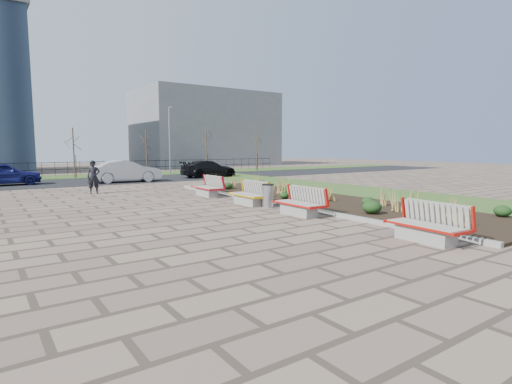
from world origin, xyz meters
TOP-DOWN VIEW (x-y plane):
  - ground at (0.00, 0.00)m, footprint 120.00×120.00m
  - planting_bed at (6.25, 5.00)m, footprint 4.50×18.00m
  - planting_curb at (3.92, 5.00)m, footprint 0.16×18.00m
  - grass_verge_near at (11.00, 5.00)m, footprint 5.00×38.00m
  - grass_verge_far at (0.00, 28.00)m, footprint 80.00×5.00m
  - road at (0.00, 22.00)m, footprint 80.00×7.00m
  - bench_a at (3.00, -2.52)m, footprint 1.06×2.16m
  - bench_b at (3.00, 2.47)m, footprint 0.94×2.12m
  - bench_c at (3.00, 5.75)m, footprint 0.91×2.10m
  - bench_d at (3.00, 9.49)m, footprint 0.97×2.13m
  - litter_bin at (3.25, 4.66)m, footprint 0.48×0.48m
  - pedestrian at (-1.40, 13.90)m, footprint 0.72×0.56m
  - car_blue at (-5.12, 21.92)m, footprint 4.43×1.85m
  - car_silver at (2.20, 20.02)m, footprint 4.81×2.00m
  - car_black at (9.22, 20.86)m, footprint 4.74×2.01m
  - tree_c at (0.00, 26.50)m, footprint 1.40×1.40m
  - tree_d at (6.00, 26.50)m, footprint 1.40×1.40m
  - tree_e at (12.00, 26.50)m, footprint 1.40×1.40m
  - tree_f at (18.00, 26.50)m, footprint 1.40×1.40m
  - lamp_east at (8.00, 26.00)m, footprint 0.24×0.60m
  - railing_fence at (0.00, 29.50)m, footprint 44.00×0.10m
  - building_grey at (20.00, 42.00)m, footprint 18.00×12.00m

SIDE VIEW (x-z plane):
  - ground at x=0.00m, z-range 0.00..0.00m
  - road at x=0.00m, z-range 0.00..0.02m
  - grass_verge_near at x=11.00m, z-range 0.00..0.04m
  - grass_verge_far at x=0.00m, z-range 0.00..0.04m
  - planting_bed at x=6.25m, z-range 0.00..0.10m
  - planting_curb at x=3.92m, z-range 0.00..0.15m
  - litter_bin at x=3.25m, z-range 0.00..0.94m
  - bench_a at x=3.00m, z-range 0.00..1.00m
  - bench_b at x=3.00m, z-range 0.00..1.00m
  - bench_c at x=3.00m, z-range 0.00..1.00m
  - bench_d at x=3.00m, z-range 0.00..1.00m
  - railing_fence at x=0.00m, z-range 0.04..1.24m
  - car_black at x=9.22m, z-range 0.02..1.39m
  - car_blue at x=-5.12m, z-range 0.02..1.52m
  - car_silver at x=2.20m, z-range 0.02..1.57m
  - pedestrian at x=-1.40m, z-range 0.00..1.78m
  - tree_c at x=0.00m, z-range 0.04..4.04m
  - tree_d at x=6.00m, z-range 0.04..4.04m
  - tree_e at x=12.00m, z-range 0.04..4.04m
  - tree_f at x=18.00m, z-range 0.04..4.04m
  - lamp_east at x=8.00m, z-range 0.04..6.04m
  - building_grey at x=20.00m, z-range 0.00..10.00m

